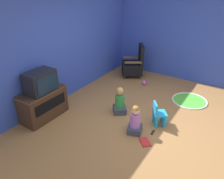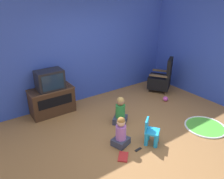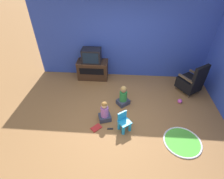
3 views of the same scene
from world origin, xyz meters
name	(u,v)px [view 3 (image 3 of 3)]	position (x,y,z in m)	size (l,w,h in m)	color
ground_plane	(122,120)	(0.00, 0.00, 0.00)	(30.00, 30.00, 0.00)	olive
wall_back	(123,36)	(-0.08, 2.30, 1.44)	(5.85, 0.12, 2.87)	#2D47B2
tv_cabinet	(93,69)	(-1.10, 1.97, 0.34)	(1.05, 0.51, 0.65)	#382316
television	(92,56)	(-1.10, 1.95, 0.88)	(0.62, 0.42, 0.46)	black
black_armchair	(191,82)	(2.10, 1.40, 0.37)	(0.82, 0.83, 1.03)	brown
yellow_kid_chair	(124,123)	(0.04, -0.30, 0.22)	(0.38, 0.37, 0.52)	#1E99DB
play_mat	(182,142)	(1.44, -0.59, 0.01)	(0.90, 0.90, 0.04)	green
child_watching_left	(105,112)	(-0.47, 0.00, 0.27)	(0.38, 0.36, 0.61)	#33384C
child_watching_center	(123,97)	(0.00, 0.65, 0.28)	(0.44, 0.43, 0.64)	#33384C
toy_ball	(180,101)	(1.69, 0.81, 0.07)	(0.13, 0.13, 0.13)	#CC4CB2
book	(96,128)	(-0.66, -0.32, 0.01)	(0.30, 0.31, 0.02)	#B22323
remote_control	(110,129)	(-0.30, -0.33, 0.01)	(0.15, 0.06, 0.02)	black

